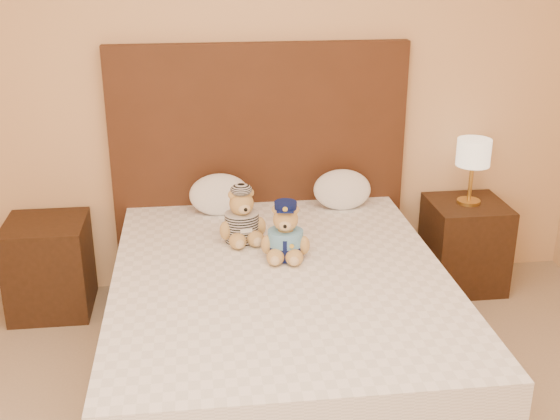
{
  "coord_description": "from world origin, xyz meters",
  "views": [
    {
      "loc": [
        -0.38,
        -1.8,
        2.05
      ],
      "look_at": [
        0.03,
        1.45,
        0.78
      ],
      "focal_mm": 45.0,
      "sensor_mm": 36.0,
      "label": 1
    }
  ],
  "objects_px": {
    "nightstand_right": "(464,244)",
    "teddy_prisoner": "(242,215)",
    "pillow_left": "(219,193)",
    "nightstand_left": "(50,266)",
    "lamp": "(473,156)",
    "pillow_right": "(342,188)",
    "teddy_police": "(286,230)",
    "bed": "(281,323)"
  },
  "relations": [
    {
      "from": "teddy_police",
      "to": "pillow_right",
      "type": "height_order",
      "value": "teddy_police"
    },
    {
      "from": "nightstand_right",
      "to": "lamp",
      "type": "relative_size",
      "value": 1.38
    },
    {
      "from": "teddy_police",
      "to": "lamp",
      "type": "bearing_deg",
      "value": 37.28
    },
    {
      "from": "bed",
      "to": "nightstand_left",
      "type": "distance_m",
      "value": 1.48
    },
    {
      "from": "teddy_police",
      "to": "pillow_left",
      "type": "bearing_deg",
      "value": 123.91
    },
    {
      "from": "pillow_left",
      "to": "pillow_right",
      "type": "distance_m",
      "value": 0.73
    },
    {
      "from": "lamp",
      "to": "teddy_police",
      "type": "relative_size",
      "value": 1.35
    },
    {
      "from": "lamp",
      "to": "teddy_prisoner",
      "type": "relative_size",
      "value": 1.36
    },
    {
      "from": "lamp",
      "to": "pillow_right",
      "type": "xyz_separation_m",
      "value": [
        -0.78,
        0.03,
        -0.18
      ]
    },
    {
      "from": "pillow_left",
      "to": "pillow_right",
      "type": "relative_size",
      "value": 1.02
    },
    {
      "from": "nightstand_right",
      "to": "teddy_prisoner",
      "type": "bearing_deg",
      "value": -164.23
    },
    {
      "from": "nightstand_left",
      "to": "teddy_police",
      "type": "bearing_deg",
      "value": -25.97
    },
    {
      "from": "nightstand_left",
      "to": "lamp",
      "type": "height_order",
      "value": "lamp"
    },
    {
      "from": "nightstand_right",
      "to": "pillow_right",
      "type": "relative_size",
      "value": 1.59
    },
    {
      "from": "nightstand_left",
      "to": "teddy_police",
      "type": "distance_m",
      "value": 1.5
    },
    {
      "from": "bed",
      "to": "lamp",
      "type": "distance_m",
      "value": 1.59
    },
    {
      "from": "nightstand_right",
      "to": "nightstand_left",
      "type": "bearing_deg",
      "value": 180.0
    },
    {
      "from": "bed",
      "to": "pillow_left",
      "type": "height_order",
      "value": "pillow_left"
    },
    {
      "from": "pillow_left",
      "to": "nightstand_left",
      "type": "bearing_deg",
      "value": -178.28
    },
    {
      "from": "bed",
      "to": "nightstand_right",
      "type": "relative_size",
      "value": 3.64
    },
    {
      "from": "nightstand_left",
      "to": "pillow_right",
      "type": "height_order",
      "value": "pillow_right"
    },
    {
      "from": "pillow_left",
      "to": "pillow_right",
      "type": "bearing_deg",
      "value": 0.0
    },
    {
      "from": "nightstand_left",
      "to": "teddy_prisoner",
      "type": "distance_m",
      "value": 1.24
    },
    {
      "from": "bed",
      "to": "nightstand_left",
      "type": "height_order",
      "value": "same"
    },
    {
      "from": "nightstand_left",
      "to": "teddy_police",
      "type": "xyz_separation_m",
      "value": [
        1.3,
        -0.63,
        0.42
      ]
    },
    {
      "from": "nightstand_left",
      "to": "teddy_police",
      "type": "relative_size",
      "value": 1.86
    },
    {
      "from": "teddy_prisoner",
      "to": "pillow_left",
      "type": "height_order",
      "value": "teddy_prisoner"
    },
    {
      "from": "bed",
      "to": "teddy_prisoner",
      "type": "height_order",
      "value": "teddy_prisoner"
    },
    {
      "from": "nightstand_left",
      "to": "pillow_right",
      "type": "xyz_separation_m",
      "value": [
        1.72,
        0.03,
        0.4
      ]
    },
    {
      "from": "bed",
      "to": "pillow_right",
      "type": "xyz_separation_m",
      "value": [
        0.47,
        0.83,
        0.4
      ]
    },
    {
      "from": "nightstand_left",
      "to": "teddy_prisoner",
      "type": "xyz_separation_m",
      "value": [
        1.1,
        -0.4,
        0.42
      ]
    },
    {
      "from": "nightstand_left",
      "to": "pillow_left",
      "type": "height_order",
      "value": "pillow_left"
    },
    {
      "from": "lamp",
      "to": "bed",
      "type": "bearing_deg",
      "value": -147.38
    },
    {
      "from": "nightstand_left",
      "to": "pillow_right",
      "type": "distance_m",
      "value": 1.77
    },
    {
      "from": "teddy_police",
      "to": "pillow_right",
      "type": "relative_size",
      "value": 0.86
    },
    {
      "from": "lamp",
      "to": "teddy_prisoner",
      "type": "height_order",
      "value": "lamp"
    },
    {
      "from": "nightstand_left",
      "to": "teddy_police",
      "type": "height_order",
      "value": "teddy_police"
    },
    {
      "from": "nightstand_right",
      "to": "bed",
      "type": "bearing_deg",
      "value": -147.38
    },
    {
      "from": "bed",
      "to": "teddy_police",
      "type": "height_order",
      "value": "teddy_police"
    },
    {
      "from": "bed",
      "to": "teddy_prisoner",
      "type": "distance_m",
      "value": 0.6
    },
    {
      "from": "nightstand_left",
      "to": "lamp",
      "type": "xyz_separation_m",
      "value": [
        2.5,
        0.0,
        0.57
      ]
    },
    {
      "from": "bed",
      "to": "pillow_left",
      "type": "relative_size",
      "value": 5.71
    }
  ]
}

